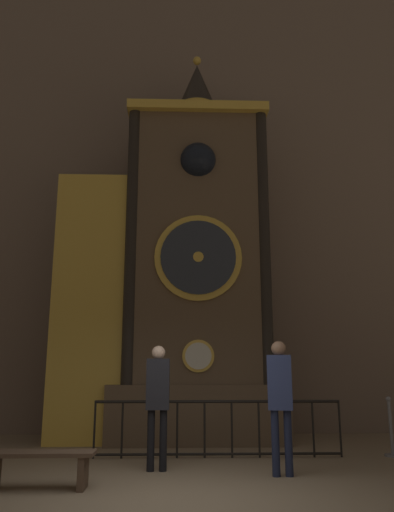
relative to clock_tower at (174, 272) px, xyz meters
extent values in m
plane|color=#847056|center=(0.05, -4.78, -3.50)|extent=(28.00, 28.00, 0.00)
cube|color=#7A6656|center=(0.05, 1.49, 3.37)|extent=(24.00, 0.30, 13.75)
cube|color=brown|center=(0.50, 0.02, -2.93)|extent=(3.59, 1.61, 1.14)
cube|color=brown|center=(0.50, 0.02, 0.65)|extent=(2.87, 1.40, 6.03)
cube|color=gold|center=(0.50, -0.08, 3.57)|extent=(3.10, 1.54, 0.20)
cylinder|color=gold|center=(0.50, -0.71, -1.81)|extent=(0.63, 0.05, 0.63)
cylinder|color=silver|center=(0.50, -0.74, -1.81)|extent=(0.52, 0.03, 0.52)
cylinder|color=gold|center=(0.50, -0.71, 0.17)|extent=(1.80, 0.07, 1.80)
cylinder|color=#2D333D|center=(0.50, -0.75, 0.17)|extent=(1.55, 0.04, 1.55)
cylinder|color=gold|center=(0.50, -0.77, 0.17)|extent=(0.22, 0.03, 0.22)
cube|color=#3A2D21|center=(0.50, -0.19, 2.34)|extent=(0.98, 0.42, 0.98)
sphere|color=black|center=(0.50, -0.61, 2.34)|extent=(0.78, 0.78, 0.78)
cylinder|color=black|center=(-0.89, -0.60, 0.65)|extent=(0.27, 0.27, 6.03)
cylinder|color=black|center=(1.88, -0.60, 0.65)|extent=(0.27, 0.27, 6.03)
cylinder|color=gold|center=(0.50, 0.02, 3.82)|extent=(0.92, 0.92, 0.30)
cone|color=black|center=(0.50, 0.02, 4.54)|extent=(0.88, 0.88, 1.14)
sphere|color=gold|center=(0.50, 0.02, 5.22)|extent=(0.20, 0.20, 0.20)
cube|color=#4C3828|center=(-1.72, 0.07, -0.74)|extent=(1.46, 1.19, 5.52)
cube|color=gold|center=(-1.72, -0.54, -0.74)|extent=(1.53, 0.06, 5.52)
cylinder|color=black|center=(-1.28, -1.88, -3.04)|extent=(0.04, 0.04, 0.92)
cylinder|color=black|center=(-0.82, -1.88, -3.04)|extent=(0.04, 0.04, 0.92)
cylinder|color=black|center=(-0.36, -1.88, -3.04)|extent=(0.04, 0.04, 0.92)
cylinder|color=black|center=(0.10, -1.88, -3.04)|extent=(0.04, 0.04, 0.92)
cylinder|color=black|center=(0.56, -1.88, -3.04)|extent=(0.04, 0.04, 0.92)
cylinder|color=black|center=(1.02, -1.88, -3.04)|extent=(0.04, 0.04, 0.92)
cylinder|color=black|center=(1.48, -1.88, -3.04)|extent=(0.04, 0.04, 0.92)
cylinder|color=black|center=(1.94, -1.88, -3.04)|extent=(0.04, 0.04, 0.92)
cylinder|color=black|center=(2.40, -1.88, -3.04)|extent=(0.04, 0.04, 0.92)
cylinder|color=black|center=(2.86, -1.88, -3.04)|extent=(0.04, 0.04, 0.92)
cylinder|color=black|center=(0.79, -1.88, -2.60)|extent=(4.13, 0.05, 0.05)
cylinder|color=black|center=(0.79, -1.88, -3.44)|extent=(4.13, 0.04, 0.04)
cylinder|color=black|center=(-0.28, -2.98, -3.08)|extent=(0.11, 0.11, 0.85)
cylinder|color=black|center=(-0.10, -2.98, -3.08)|extent=(0.11, 0.11, 0.85)
cube|color=black|center=(-0.19, -2.98, -2.29)|extent=(0.34, 0.22, 0.74)
sphere|color=beige|center=(-0.19, -2.98, -1.83)|extent=(0.20, 0.20, 0.20)
cylinder|color=#1B213A|center=(1.47, -3.41, -3.07)|extent=(0.11, 0.11, 0.87)
cylinder|color=#1B213A|center=(1.65, -3.41, -3.07)|extent=(0.11, 0.11, 0.87)
cube|color=navy|center=(1.56, -3.41, -2.25)|extent=(0.38, 0.29, 0.76)
sphere|color=#8C664C|center=(1.56, -3.41, -1.78)|extent=(0.21, 0.21, 0.21)
cylinder|color=gray|center=(3.74, -1.85, -3.49)|extent=(0.28, 0.28, 0.04)
cylinder|color=gray|center=(3.74, -1.85, -3.06)|extent=(0.06, 0.06, 0.90)
sphere|color=gray|center=(3.74, -1.85, -2.57)|extent=(0.09, 0.09, 0.09)
cube|color=brown|center=(-1.59, -4.06, -3.09)|extent=(1.37, 0.40, 0.05)
cube|color=brown|center=(-1.04, -4.06, -3.31)|extent=(0.08, 0.36, 0.39)
camera|label=1|loc=(0.13, -10.67, -2.09)|focal=35.00mm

